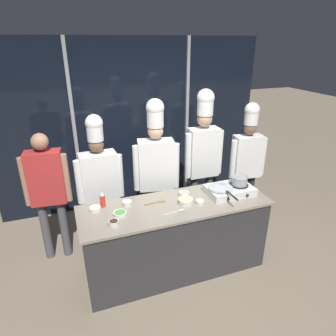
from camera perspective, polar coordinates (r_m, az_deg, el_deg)
name	(u,v)px	position (r m, az deg, el deg)	size (l,w,h in m)	color
ground_plane	(175,267)	(3.98, 1.31, -18.40)	(24.00, 24.00, 0.00)	#7F705B
window_wall_back	(133,126)	(4.94, -6.61, 7.97)	(4.34, 0.09, 2.70)	black
demo_counter	(175,237)	(3.69, 1.38, -13.07)	(2.19, 0.72, 0.92)	#2D2D30
portable_stove	(229,190)	(3.71, 11.63, -4.12)	(0.56, 0.38, 0.10)	silver
frying_pan	(221,187)	(3.62, 10.03, -3.51)	(0.30, 0.52, 0.04)	#ADAFB5
stock_pot	(239,180)	(3.73, 13.45, -2.28)	(0.22, 0.19, 0.11)	#93969B
squeeze_bottle_chili	(103,200)	(3.43, -12.36, -5.92)	(0.06, 0.06, 0.18)	red
prep_bowl_garlic	(127,203)	(3.43, -7.79, -6.60)	(0.11, 0.11, 0.06)	silver
prep_bowl_noodles	(200,202)	(3.44, 6.09, -6.45)	(0.10, 0.10, 0.05)	silver
prep_bowl_onion	(95,209)	(3.40, -13.72, -7.51)	(0.13, 0.13, 0.04)	silver
prep_bowl_scallions	(120,213)	(3.27, -9.11, -8.50)	(0.15, 0.15, 0.04)	silver
prep_bowl_shrimp	(184,193)	(3.62, 3.08, -4.83)	(0.13, 0.13, 0.04)	silver
prep_bowl_soy_glaze	(114,223)	(3.12, -10.30, -10.19)	(0.11, 0.11, 0.05)	silver
prep_bowl_ginger	(186,201)	(3.44, 3.38, -6.25)	(0.17, 0.17, 0.06)	silver
serving_spoon_slotted	(179,211)	(3.30, 2.06, -8.16)	(0.27, 0.06, 0.02)	#B2B5BA
serving_spoon_solid	(159,201)	(3.48, -1.66, -6.38)	(0.26, 0.06, 0.02)	olive
person_guest	(48,186)	(3.87, -21.96, -3.25)	(0.54, 0.25, 1.68)	#4C4C51
chef_head	(99,177)	(3.85, -12.93, -1.75)	(0.59, 0.25, 1.85)	#2D3856
chef_sous	(156,164)	(3.88, -2.29, 0.68)	(0.59, 0.32, 2.00)	#2D3856
chef_line	(203,150)	(4.20, 6.72, 3.34)	(0.56, 0.23, 2.06)	#4C4C51
chef_pastry	(247,156)	(4.51, 14.83, 2.21)	(0.55, 0.27, 1.86)	#232326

